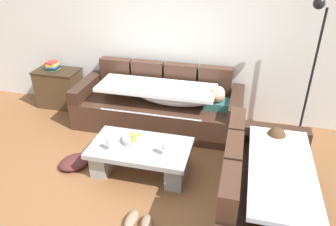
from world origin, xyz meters
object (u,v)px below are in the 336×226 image
at_px(couch_near_window, 266,193).
at_px(side_cabinet, 59,88).
at_px(wine_glass_near_left, 110,142).
at_px(open_magazine, 170,146).
at_px(coffee_table, 141,156).
at_px(book_stack_on_cabinet, 53,66).
at_px(couch_along_wall, 161,106).
at_px(crumpled_garment, 75,162).
at_px(wine_glass_near_right, 165,146).
at_px(floor_lamp, 311,64).
at_px(fruit_bowl, 134,139).
at_px(pair_of_shoes, 139,222).

relative_size(couch_near_window, side_cabinet, 2.61).
height_order(wine_glass_near_left, open_magazine, wine_glass_near_left).
height_order(coffee_table, wine_glass_near_left, wine_glass_near_left).
relative_size(open_magazine, book_stack_on_cabinet, 1.42).
height_order(couch_along_wall, book_stack_on_cabinet, couch_along_wall).
bearing_deg(book_stack_on_cabinet, crumpled_garment, -53.65).
bearing_deg(wine_glass_near_right, couch_along_wall, 106.84).
relative_size(couch_near_window, coffee_table, 1.57).
relative_size(floor_lamp, crumpled_garment, 4.88).
relative_size(couch_near_window, book_stack_on_cabinet, 9.54).
height_order(open_magazine, floor_lamp, floor_lamp).
distance_m(fruit_bowl, open_magazine, 0.44).
bearing_deg(couch_along_wall, floor_lamp, 3.71).
height_order(couch_along_wall, wine_glass_near_left, couch_along_wall).
bearing_deg(open_magazine, couch_along_wall, 122.51).
bearing_deg(pair_of_shoes, couch_along_wall, 98.54).
xyz_separation_m(book_stack_on_cabinet, floor_lamp, (3.88, -0.10, 0.41)).
height_order(side_cabinet, crumpled_garment, side_cabinet).
xyz_separation_m(couch_near_window, crumpled_garment, (-2.30, 0.33, -0.28)).
relative_size(open_magazine, floor_lamp, 0.14).
bearing_deg(coffee_table, book_stack_on_cabinet, 144.49).
distance_m(coffee_table, side_cabinet, 2.35).
bearing_deg(book_stack_on_cabinet, open_magazine, -29.77).
xyz_separation_m(couch_along_wall, floor_lamp, (1.98, 0.13, 0.79)).
bearing_deg(floor_lamp, book_stack_on_cabinet, 178.54).
xyz_separation_m(wine_glass_near_left, pair_of_shoes, (0.55, -0.66, -0.45)).
bearing_deg(couch_near_window, pair_of_shoes, 108.29).
distance_m(couch_near_window, fruit_bowl, 1.62).
relative_size(wine_glass_near_right, side_cabinet, 0.23).
bearing_deg(pair_of_shoes, wine_glass_near_left, 129.95).
height_order(coffee_table, side_cabinet, side_cabinet).
relative_size(wine_glass_near_left, crumpled_garment, 0.42).
bearing_deg(wine_glass_near_right, crumpled_garment, -180.00).
xyz_separation_m(wine_glass_near_right, floor_lamp, (1.60, 1.40, 0.62)).
distance_m(couch_along_wall, crumpled_garment, 1.52).
bearing_deg(wine_glass_near_left, couch_near_window, -8.56).
relative_size(open_magazine, crumpled_garment, 0.70).
bearing_deg(coffee_table, wine_glass_near_left, -152.30).
relative_size(side_cabinet, floor_lamp, 0.37).
bearing_deg(couch_along_wall, side_cabinet, 173.04).
xyz_separation_m(fruit_bowl, side_cabinet, (-1.80, 1.32, -0.10)).
distance_m(couch_along_wall, wine_glass_near_right, 1.33).
distance_m(fruit_bowl, side_cabinet, 2.23).
bearing_deg(wine_glass_near_right, floor_lamp, 41.12).
distance_m(couch_near_window, wine_glass_near_left, 1.78).
distance_m(couch_near_window, pair_of_shoes, 1.30).
bearing_deg(couch_near_window, couch_along_wall, 43.33).
xyz_separation_m(coffee_table, fruit_bowl, (-0.10, 0.07, 0.18)).
relative_size(coffee_table, crumpled_garment, 3.00).
bearing_deg(coffee_table, crumpled_garment, -173.19).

